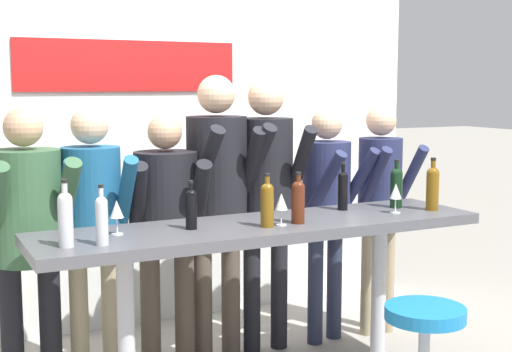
{
  "coord_description": "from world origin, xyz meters",
  "views": [
    {
      "loc": [
        -1.77,
        -3.45,
        1.77
      ],
      "look_at": [
        0.0,
        0.09,
        1.27
      ],
      "focal_mm": 50.0,
      "sensor_mm": 36.0,
      "label": 1
    }
  ],
  "objects": [
    {
      "name": "wine_bottle_2",
      "position": [
        1.1,
        -0.1,
        1.16
      ],
      "size": [
        0.08,
        0.08,
        0.32
      ],
      "color": "brown",
      "rests_on": "tasting_table"
    },
    {
      "name": "wine_bottle_0",
      "position": [
        -0.94,
        -0.15,
        1.15
      ],
      "size": [
        0.06,
        0.06,
        0.29
      ],
      "color": "#B7BCC1",
      "rests_on": "tasting_table"
    },
    {
      "name": "tasting_table",
      "position": [
        -0.0,
        0.0,
        0.87
      ],
      "size": [
        2.56,
        0.63,
        1.02
      ],
      "color": "#4C4C51",
      "rests_on": "ground_plane"
    },
    {
      "name": "wine_bottle_4",
      "position": [
        0.62,
        0.15,
        1.15
      ],
      "size": [
        0.06,
        0.06,
        0.29
      ],
      "color": "black",
      "rests_on": "tasting_table"
    },
    {
      "name": "wine_bottle_7",
      "position": [
        0.16,
        -0.1,
        1.15
      ],
      "size": [
        0.07,
        0.07,
        0.28
      ],
      "color": "#4C1E0F",
      "rests_on": "tasting_table"
    },
    {
      "name": "back_wall",
      "position": [
        -0.0,
        1.59,
        1.41
      ],
      "size": [
        4.16,
        0.12,
        2.8
      ],
      "color": "silver",
      "rests_on": "ground_plane"
    },
    {
      "name": "person_center_right",
      "position": [
        0.35,
        0.65,
        1.13
      ],
      "size": [
        0.46,
        0.59,
        1.81
      ],
      "rotation": [
        0.0,
        0.0,
        -0.1
      ],
      "color": "black",
      "rests_on": "ground_plane"
    },
    {
      "name": "person_left",
      "position": [
        -0.81,
        0.58,
        1.03
      ],
      "size": [
        0.42,
        0.52,
        1.65
      ],
      "rotation": [
        0.0,
        0.0,
        -0.04
      ],
      "color": "gray",
      "rests_on": "ground_plane"
    },
    {
      "name": "wine_bottle_6",
      "position": [
        -0.42,
        0.01,
        1.13
      ],
      "size": [
        0.06,
        0.06,
        0.26
      ],
      "color": "black",
      "rests_on": "tasting_table"
    },
    {
      "name": "wine_bottle_1",
      "position": [
        -1.1,
        -0.11,
        1.16
      ],
      "size": [
        0.07,
        0.07,
        0.32
      ],
      "color": "#B7BCC1",
      "rests_on": "tasting_table"
    },
    {
      "name": "wine_bottle_3",
      "position": [
        -0.04,
        -0.11,
        1.15
      ],
      "size": [
        0.07,
        0.07,
        0.29
      ],
      "color": "brown",
      "rests_on": "tasting_table"
    },
    {
      "name": "wine_glass_2",
      "position": [
        0.84,
        -0.08,
        1.14
      ],
      "size": [
        0.07,
        0.07,
        0.18
      ],
      "color": "silver",
      "rests_on": "tasting_table"
    },
    {
      "name": "bar_stool",
      "position": [
        0.6,
        -0.67,
        0.43
      ],
      "size": [
        0.44,
        0.44,
        0.64
      ],
      "color": "#B2B2B7",
      "rests_on": "ground_plane"
    },
    {
      "name": "person_center",
      "position": [
        -0.0,
        0.64,
        1.14
      ],
      "size": [
        0.5,
        0.62,
        1.83
      ],
      "rotation": [
        0.0,
        0.0,
        0.12
      ],
      "color": "#473D33",
      "rests_on": "ground_plane"
    },
    {
      "name": "wine_glass_0",
      "position": [
        -0.81,
        0.05,
        1.14
      ],
      "size": [
        0.07,
        0.07,
        0.18
      ],
      "color": "silver",
      "rests_on": "tasting_table"
    },
    {
      "name": "wine_glass_1",
      "position": [
        0.05,
        -0.11,
        1.14
      ],
      "size": [
        0.07,
        0.07,
        0.18
      ],
      "color": "silver",
      "rests_on": "tasting_table"
    },
    {
      "name": "person_far_left",
      "position": [
        -1.17,
        0.57,
        1.02
      ],
      "size": [
        0.48,
        0.56,
        1.65
      ],
      "rotation": [
        0.0,
        0.0,
        0.06
      ],
      "color": "black",
      "rests_on": "ground_plane"
    },
    {
      "name": "person_center_left",
      "position": [
        -0.36,
        0.6,
        0.98
      ],
      "size": [
        0.52,
        0.6,
        1.6
      ],
      "rotation": [
        0.0,
        0.0,
        -0.2
      ],
      "color": "#473D33",
      "rests_on": "ground_plane"
    },
    {
      "name": "person_far_right",
      "position": [
        1.22,
        0.58,
        1.03
      ],
      "size": [
        0.38,
        0.5,
        1.63
      ],
      "rotation": [
        0.0,
        0.0,
        -0.06
      ],
      "color": "gray",
      "rests_on": "ground_plane"
    },
    {
      "name": "person_right",
      "position": [
        0.8,
        0.62,
        1.01
      ],
      "size": [
        0.46,
        0.56,
        1.62
      ],
      "rotation": [
        0.0,
        0.0,
        0.2
      ],
      "color": "#23283D",
      "rests_on": "ground_plane"
    },
    {
      "name": "wine_bottle_5",
      "position": [
        0.96,
        0.07,
        1.15
      ],
      "size": [
        0.08,
        0.08,
        0.3
      ],
      "color": "black",
      "rests_on": "tasting_table"
    }
  ]
}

